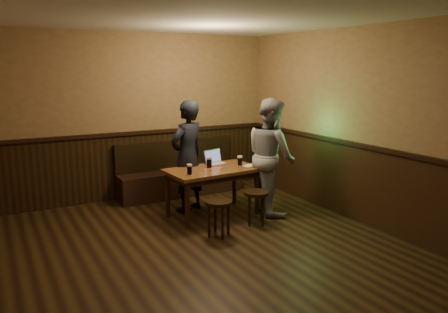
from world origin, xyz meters
TOP-DOWN VIEW (x-y plane):
  - room at (0.00, 0.22)m, footprint 5.04×6.04m
  - bench at (0.71, 2.75)m, footprint 2.20×0.50m
  - pub_table at (0.71, 1.45)m, footprint 1.42×0.87m
  - stool_left at (0.39, 0.67)m, footprint 0.40×0.40m
  - stool_right at (1.08, 0.81)m, footprint 0.44×0.44m
  - pint_left at (0.25, 1.27)m, footprint 0.10×0.10m
  - pint_mid at (0.68, 1.51)m, footprint 0.11×0.11m
  - pint_right at (1.17, 1.43)m, footprint 0.10×0.10m
  - laptop at (0.89, 1.72)m, footprint 0.34×0.29m
  - menu at (1.30, 1.36)m, footprint 0.25×0.20m
  - person_suit at (0.48, 1.86)m, footprint 0.74×0.62m
  - person_grey at (1.59, 1.20)m, footprint 0.78×0.94m

SIDE VIEW (x-z plane):
  - bench at x=0.71m, z-range -0.16..0.79m
  - stool_right at x=1.08m, z-range 0.14..0.63m
  - stool_left at x=0.39m, z-range 0.15..0.63m
  - pub_table at x=0.71m, z-range 0.27..1.01m
  - menu at x=1.30m, z-range 0.73..0.74m
  - laptop at x=0.89m, z-range 0.68..0.90m
  - pint_left at x=0.25m, z-range 0.73..0.88m
  - pint_right at x=1.17m, z-range 0.73..0.89m
  - pint_mid at x=0.68m, z-range 0.73..0.90m
  - person_suit at x=0.48m, z-range 0.00..1.74m
  - person_grey at x=1.59m, z-range 0.00..1.78m
  - room at x=0.00m, z-range -0.22..2.62m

